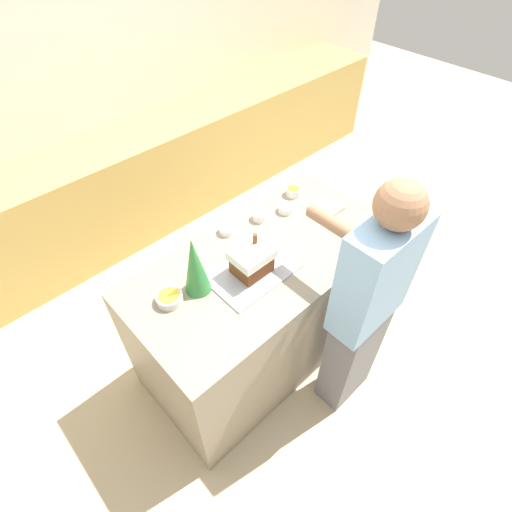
# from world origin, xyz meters

# --- Properties ---
(ground_plane) EXTENTS (12.00, 12.00, 0.00)m
(ground_plane) POSITION_xyz_m (0.00, 0.00, 0.00)
(ground_plane) COLOR #C6B28E
(wall_back) EXTENTS (8.00, 0.05, 2.60)m
(wall_back) POSITION_xyz_m (0.00, 2.09, 1.30)
(wall_back) COLOR white
(wall_back) RESTS_ON ground_plane
(back_cabinet_block) EXTENTS (6.00, 0.60, 0.91)m
(back_cabinet_block) POSITION_xyz_m (0.00, 1.76, 0.45)
(back_cabinet_block) COLOR tan
(back_cabinet_block) RESTS_ON ground_plane
(kitchen_island) EXTENTS (1.59, 0.79, 0.93)m
(kitchen_island) POSITION_xyz_m (0.00, 0.00, 0.47)
(kitchen_island) COLOR gray
(kitchen_island) RESTS_ON ground_plane
(baking_tray) EXTENTS (0.47, 0.33, 0.01)m
(baking_tray) POSITION_xyz_m (-0.12, -0.03, 0.93)
(baking_tray) COLOR #9E9EA8
(baking_tray) RESTS_ON kitchen_island
(gingerbread_house) EXTENTS (0.21, 0.18, 0.22)m
(gingerbread_house) POSITION_xyz_m (-0.12, -0.03, 1.02)
(gingerbread_house) COLOR brown
(gingerbread_house) RESTS_ON baking_tray
(decorative_tree) EXTENTS (0.14, 0.14, 0.35)m
(decorative_tree) POSITION_xyz_m (-0.40, 0.08, 1.11)
(decorative_tree) COLOR #33843D
(decorative_tree) RESTS_ON kitchen_island
(candy_bowl_far_left) EXTENTS (0.10, 0.10, 0.04)m
(candy_bowl_far_left) POSITION_xyz_m (0.39, 0.20, 0.95)
(candy_bowl_far_left) COLOR white
(candy_bowl_far_left) RESTS_ON kitchen_island
(candy_bowl_behind_tray) EXTENTS (0.09, 0.09, 0.05)m
(candy_bowl_behind_tray) POSITION_xyz_m (0.22, 0.26, 0.96)
(candy_bowl_behind_tray) COLOR white
(candy_bowl_behind_tray) RESTS_ON kitchen_island
(candy_bowl_beside_tree) EXTENTS (0.14, 0.14, 0.05)m
(candy_bowl_beside_tree) POSITION_xyz_m (-0.56, 0.11, 0.96)
(candy_bowl_beside_tree) COLOR silver
(candy_bowl_beside_tree) RESTS_ON kitchen_island
(candy_bowl_near_tray_left) EXTENTS (0.10, 0.10, 0.05)m
(candy_bowl_near_tray_left) POSITION_xyz_m (0.54, 0.29, 0.96)
(candy_bowl_near_tray_left) COLOR white
(candy_bowl_near_tray_left) RESTS_ON kitchen_island
(candy_bowl_center_rear) EXTENTS (0.09, 0.09, 0.04)m
(candy_bowl_center_rear) POSITION_xyz_m (-0.01, 0.31, 0.95)
(candy_bowl_center_rear) COLOR white
(candy_bowl_center_rear) RESTS_ON kitchen_island
(cookbook) EXTENTS (0.18, 0.17, 0.02)m
(cookbook) POSITION_xyz_m (0.59, 0.04, 0.94)
(cookbook) COLOR #CCB78C
(cookbook) RESTS_ON kitchen_island
(person) EXTENTS (0.44, 0.55, 1.66)m
(person) POSITION_xyz_m (0.18, -0.58, 0.86)
(person) COLOR slate
(person) RESTS_ON ground_plane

